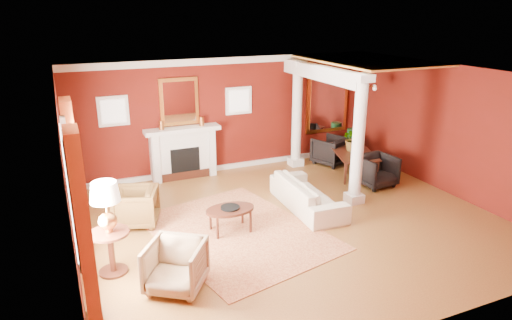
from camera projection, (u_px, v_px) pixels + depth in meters
name	position (u px, v px, depth m)	size (l,w,h in m)	color
ground	(292.00, 221.00, 9.11)	(8.00, 8.00, 0.00)	brown
room_shell	(294.00, 123.00, 8.47)	(8.04, 7.04, 2.92)	#55110B
fireplace	(183.00, 153.00, 11.30)	(1.85, 0.42, 1.29)	silver
overmantel_mirror	(179.00, 102.00, 11.02)	(0.95, 0.07, 1.15)	gold
flank_window_left	(113.00, 111.00, 10.47)	(0.70, 0.07, 0.70)	silver
flank_window_right	(239.00, 101.00, 11.65)	(0.70, 0.07, 0.70)	silver
left_window	(77.00, 197.00, 6.66)	(0.21, 2.55, 2.60)	white
column_front	(358.00, 140.00, 9.57)	(0.36, 0.36, 2.80)	silver
column_back	(297.00, 114.00, 11.91)	(0.36, 0.36, 2.80)	silver
header_beam	(321.00, 73.00, 10.58)	(0.30, 3.20, 0.32)	silver
amber_ceiling	(367.00, 60.00, 10.80)	(2.30, 3.40, 0.04)	gold
dining_mirror	(327.00, 102.00, 12.72)	(1.30, 0.07, 1.70)	gold
chandelier	(365.00, 86.00, 11.06)	(0.60, 0.62, 0.75)	#BB763B
crown_trim	(229.00, 61.00, 11.22)	(8.00, 0.08, 0.16)	silver
base_trim	(231.00, 166.00, 12.10)	(8.00, 0.08, 0.12)	silver
rug	(237.00, 232.00, 8.67)	(2.69, 3.59, 0.01)	maroon
sofa	(308.00, 189.00, 9.60)	(2.15, 0.63, 0.84)	beige
armchair_leopard	(136.00, 205.00, 8.86)	(0.80, 0.75, 0.82)	black
armchair_stripe	(176.00, 264.00, 6.82)	(0.81, 0.76, 0.83)	tan
coffee_table	(230.00, 211.00, 8.58)	(0.94, 0.94, 0.48)	#33150E
coffee_book	(229.00, 203.00, 8.57)	(0.15, 0.02, 0.21)	#33150E
side_table	(107.00, 213.00, 7.03)	(0.62, 0.62, 1.56)	#33150E
dining_table	(354.00, 156.00, 11.63)	(1.69, 0.60, 0.94)	#33150E
dining_chair_near	(376.00, 169.00, 10.82)	(0.80, 0.75, 0.82)	black
dining_chair_far	(330.00, 149.00, 12.34)	(0.80, 0.75, 0.83)	black
green_urn	(352.00, 146.00, 12.94)	(0.35, 0.35, 0.83)	#164520
potted_plant	(354.00, 128.00, 11.44)	(0.56, 0.62, 0.49)	#26591E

